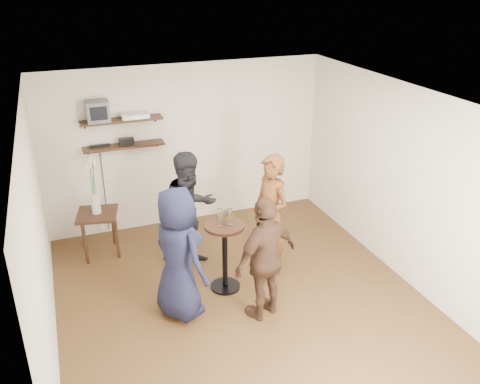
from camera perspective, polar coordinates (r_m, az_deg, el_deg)
name	(u,v)px	position (r m, az deg, el deg)	size (l,w,h in m)	color
room	(242,210)	(5.97, 0.26, -2.00)	(4.58, 5.08, 2.68)	#492E17
shelf_upper	(121,120)	(7.72, -13.18, 7.86)	(1.20, 0.25, 0.04)	black
shelf_lower	(124,146)	(7.84, -12.91, 5.06)	(1.20, 0.25, 0.04)	black
crt_monitor	(98,111)	(7.65, -15.70, 8.75)	(0.32, 0.30, 0.30)	#59595B
dvd_deck	(135,116)	(7.74, -11.73, 8.39)	(0.40, 0.24, 0.06)	silver
radio	(127,141)	(7.82, -12.62, 5.57)	(0.22, 0.10, 0.10)	black
power_strip	(100,146)	(7.84, -15.48, 5.05)	(0.30, 0.05, 0.03)	black
side_table	(98,220)	(7.65, -15.68, -3.00)	(0.66, 0.66, 0.67)	black
vase_lilies	(95,195)	(7.48, -16.02, -0.30)	(0.19, 0.19, 0.91)	white
drinks_table	(225,248)	(6.57, -1.72, -6.27)	(0.52, 0.52, 0.94)	black
wine_glass_fl	(220,217)	(6.30, -2.30, -2.77)	(0.07, 0.07, 0.20)	silver
wine_glass_fr	(229,214)	(6.33, -1.22, -2.50)	(0.07, 0.07, 0.22)	silver
wine_glass_bl	(220,213)	(6.40, -2.26, -2.35)	(0.07, 0.07, 0.20)	silver
wine_glass_br	(226,215)	(6.35, -1.56, -2.58)	(0.06, 0.06, 0.19)	silver
person_plaid	(270,215)	(6.85, 3.44, -2.62)	(0.62, 0.41, 1.71)	#A91318
person_dark	(190,211)	(6.99, -5.59, -2.15)	(0.83, 0.64, 1.70)	black
person_navy	(178,254)	(6.04, -6.93, -6.91)	(0.81, 0.53, 1.66)	black
person_brown	(266,259)	(6.00, 2.92, -7.47)	(0.92, 0.38, 1.57)	#41291C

